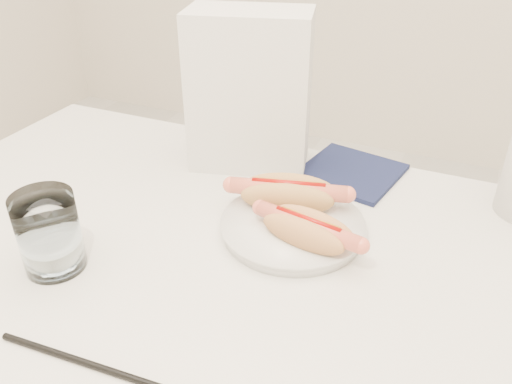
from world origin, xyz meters
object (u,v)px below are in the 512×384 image
at_px(table, 228,307).
at_px(hotdog_right, 308,230).
at_px(plate, 292,228).
at_px(water_glass, 49,233).
at_px(hotdog_left, 288,194).
at_px(napkin_box, 250,91).

distance_m(table, hotdog_right, 0.15).
xyz_separation_m(table, plate, (0.05, 0.12, 0.07)).
distance_m(hotdog_right, water_glass, 0.34).
distance_m(plate, hotdog_left, 0.06).
bearing_deg(water_glass, plate, 36.90).
xyz_separation_m(plate, hotdog_left, (-0.02, 0.04, 0.03)).
bearing_deg(plate, hotdog_left, 119.52).
bearing_deg(water_glass, table, 19.36).
bearing_deg(hotdog_right, napkin_box, 141.68).
xyz_separation_m(hotdog_left, napkin_box, (-0.13, 0.14, 0.10)).
bearing_deg(napkin_box, water_glass, -121.42).
bearing_deg(table, hotdog_right, 47.94).
bearing_deg(hotdog_right, water_glass, -139.78).
bearing_deg(napkin_box, hotdog_right, -63.86).
bearing_deg(napkin_box, table, -85.70).
xyz_separation_m(hotdog_left, hotdog_right, (0.06, -0.07, -0.00)).
distance_m(hotdog_left, napkin_box, 0.21).
xyz_separation_m(water_glass, napkin_box, (0.12, 0.38, 0.08)).
height_order(table, hotdog_right, hotdog_right).
distance_m(plate, water_glass, 0.34).
xyz_separation_m(hotdog_left, water_glass, (-0.24, -0.24, 0.02)).
bearing_deg(napkin_box, plate, -64.78).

